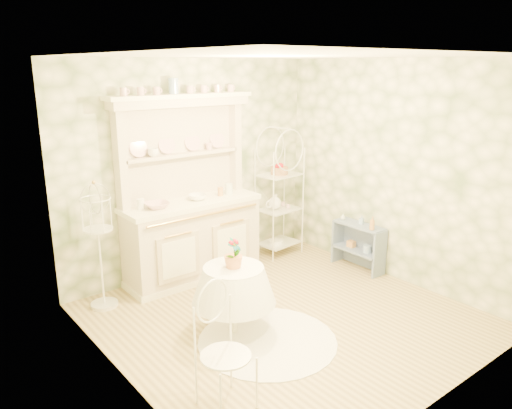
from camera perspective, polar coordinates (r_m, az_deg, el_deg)
floor at (r=5.51m, az=3.33°, el=-12.72°), size 3.60×3.60×0.00m
ceiling at (r=4.85m, az=3.85°, el=16.63°), size 3.60×3.60×0.00m
wall_left at (r=4.07m, az=-15.60°, el=-3.02°), size 3.60×3.60×0.00m
wall_right at (r=6.33m, az=15.77°, el=3.53°), size 3.60×3.60×0.00m
wall_back at (r=6.42m, az=-7.28°, el=4.16°), size 3.60×3.60×0.00m
wall_front at (r=3.93m, az=21.50°, el=-4.24°), size 3.60×3.60×0.00m
kitchen_dresser at (r=6.13m, az=-7.43°, el=1.64°), size 1.87×0.61×2.29m
bakers_rack at (r=6.98m, az=2.66°, el=1.43°), size 0.60×0.46×1.81m
side_shelf at (r=6.75m, az=11.59°, el=-4.89°), size 0.32×0.69×0.57m
round_table at (r=5.05m, az=-2.54°, el=-10.83°), size 0.87×0.87×0.73m
cafe_chair at (r=4.04m, az=-3.47°, el=-17.23°), size 0.47×0.47×0.84m
birdcage_stand at (r=5.69m, az=-17.50°, el=-4.23°), size 0.40×0.40×1.50m
floor_basket at (r=5.60m, az=-0.47°, el=-10.86°), size 0.39×0.39×0.23m
lace_rug at (r=5.08m, az=1.31°, el=-15.26°), size 1.68×1.68×0.01m
bowl_floral at (r=5.91m, az=-11.27°, el=-0.34°), size 0.32×0.32×0.07m
bowl_white at (r=6.20m, az=-6.71°, el=0.59°), size 0.23×0.23×0.07m
cup_left at (r=5.99m, az=-11.66°, el=5.66°), size 0.14×0.14×0.10m
cup_right at (r=6.37m, az=-5.38°, el=6.50°), size 0.11×0.11×0.09m
potted_geranium at (r=4.83m, az=-2.47°, el=-5.81°), size 0.19×0.15×0.31m
bottle_amber at (r=6.43m, az=13.13°, el=-2.27°), size 0.08×0.08×0.17m
bottle_blue at (r=6.64m, az=11.97°, el=-1.88°), size 0.06×0.06×0.12m
bottle_glass at (r=6.78m, az=9.90°, el=-1.48°), size 0.07×0.07×0.09m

